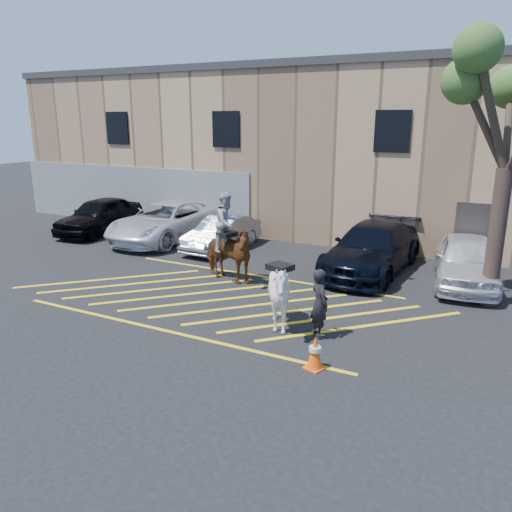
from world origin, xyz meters
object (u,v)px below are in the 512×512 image
at_px(car_white_suv, 466,260).
at_px(traffic_cone, 315,352).
at_px(saddled_white, 280,294).
at_px(car_white_pickup, 166,221).
at_px(car_silver_sedan, 222,233).
at_px(car_blue_suv, 372,248).
at_px(mounted_bay, 227,246).
at_px(handler, 319,303).
at_px(car_black_suv, 100,215).

relative_size(car_white_suv, traffic_cone, 6.23).
bearing_deg(traffic_cone, saddled_white, 134.77).
bearing_deg(car_white_pickup, car_silver_sedan, -4.89).
distance_m(car_silver_sedan, car_blue_suv, 6.07).
distance_m(car_white_suv, mounted_bay, 7.50).
distance_m(car_blue_suv, traffic_cone, 7.41).
relative_size(car_blue_suv, handler, 3.31).
distance_m(car_blue_suv, saddled_white, 5.91).
relative_size(car_white_pickup, saddled_white, 2.94).
height_order(car_black_suv, mounted_bay, mounted_bay).
height_order(car_black_suv, car_silver_sedan, car_black_suv).
bearing_deg(saddled_white, car_black_suv, 152.37).
bearing_deg(traffic_cone, mounted_bay, 137.29).
xyz_separation_m(car_silver_sedan, car_white_suv, (9.04, -0.25, 0.12)).
bearing_deg(traffic_cone, car_black_suv, 149.97).
distance_m(car_black_suv, car_white_suv, 15.51).
relative_size(car_black_suv, car_silver_sedan, 1.19).
height_order(car_silver_sedan, car_blue_suv, car_blue_suv).
relative_size(car_white_suv, mounted_bay, 1.59).
bearing_deg(car_silver_sedan, handler, -40.70).
height_order(handler, saddled_white, saddled_white).
xyz_separation_m(car_white_suv, handler, (-2.75, -5.78, 0.07)).
relative_size(car_silver_sedan, handler, 2.34).
relative_size(handler, mounted_bay, 0.59).
xyz_separation_m(car_blue_suv, car_white_suv, (2.97, -0.03, -0.03)).
relative_size(car_black_suv, car_blue_suv, 0.84).
relative_size(car_white_pickup, car_blue_suv, 1.04).
distance_m(car_blue_suv, handler, 5.81).
bearing_deg(saddled_white, car_white_pickup, 142.21).
distance_m(car_black_suv, mounted_bay, 9.38).
relative_size(car_blue_suv, mounted_bay, 1.95).
relative_size(car_white_pickup, traffic_cone, 7.97).
xyz_separation_m(car_blue_suv, handler, (0.22, -5.81, 0.03)).
xyz_separation_m(car_white_suv, mounted_bay, (-6.80, -3.15, 0.38)).
xyz_separation_m(car_blue_suv, mounted_bay, (-3.83, -3.18, 0.35)).
bearing_deg(car_silver_sedan, car_blue_suv, 1.01).
bearing_deg(car_black_suv, traffic_cone, -34.81).
distance_m(car_white_pickup, handler, 11.15).
height_order(mounted_bay, saddled_white, mounted_bay).
bearing_deg(car_white_suv, car_black_suv, 171.37).
xyz_separation_m(car_black_suv, saddled_white, (11.75, -6.15, 0.11)).
bearing_deg(car_white_suv, traffic_cone, -114.60).
height_order(car_black_suv, car_blue_suv, car_blue_suv).
bearing_deg(car_white_suv, handler, -122.88).
relative_size(mounted_bay, saddled_white, 1.45).
bearing_deg(car_white_pickup, car_black_suv, -176.16).
bearing_deg(handler, car_white_pickup, 9.61).
height_order(car_blue_suv, mounted_bay, mounted_bay).
distance_m(mounted_bay, saddled_white, 4.06).
distance_m(car_white_pickup, car_silver_sedan, 2.93).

